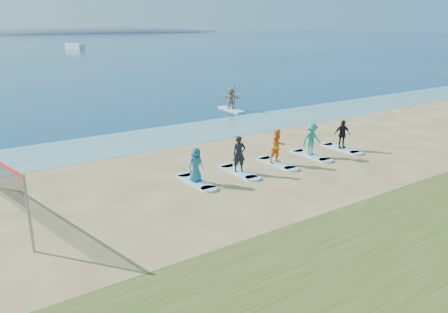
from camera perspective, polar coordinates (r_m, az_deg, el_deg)
ground at (r=18.69m, az=6.70°, el=-4.07°), size 600.00×600.00×0.00m
shallow_water at (r=27.08m, az=-8.00°, el=2.58°), size 600.00×600.00×0.00m
island_ridge at (r=330.77m, az=-16.22°, el=15.23°), size 220.00×56.00×18.00m
paddleboard at (r=35.11m, az=0.92°, el=6.14°), size 0.88×3.04×0.12m
paddleboarder at (r=34.96m, az=0.93°, el=7.57°), size 1.05×1.60×1.65m
boat_offshore_b at (r=126.18m, az=-18.86°, el=13.11°), size 3.51×6.97×1.47m
surfboard_0 at (r=19.14m, az=-3.67°, el=-3.32°), size 0.70×2.20×0.09m
student_0 at (r=18.88m, az=-3.72°, el=-1.04°), size 0.79×0.57×1.51m
surfboard_1 at (r=20.36m, az=1.97°, el=-2.03°), size 0.70×2.20×0.09m
student_1 at (r=20.09m, az=2.00°, el=0.34°), size 0.71×0.58×1.67m
surfboard_2 at (r=21.75m, az=6.93°, el=-0.88°), size 0.70×2.20×0.09m
student_2 at (r=21.50m, az=7.01°, el=1.35°), size 0.86×0.70×1.67m
surfboard_3 at (r=23.30m, az=11.25°, el=0.13°), size 0.70×2.20×0.09m
student_3 at (r=23.07m, az=11.38°, el=2.23°), size 1.18×0.81×1.68m
surfboard_4 at (r=24.97m, az=15.02°, el=1.00°), size 0.70×2.20×0.09m
student_4 at (r=24.77m, az=15.17°, el=2.84°), size 0.99×0.71×1.56m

